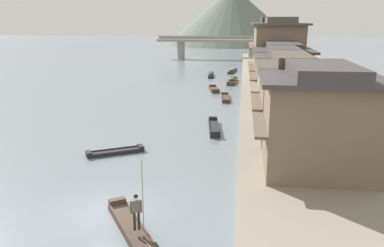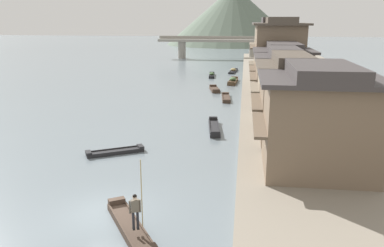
{
  "view_description": "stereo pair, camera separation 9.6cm",
  "coord_description": "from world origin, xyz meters",
  "views": [
    {
      "loc": [
        6.35,
        -16.65,
        9.09
      ],
      "look_at": [
        2.77,
        11.07,
        1.64
      ],
      "focal_mm": 36.88,
      "sensor_mm": 36.0,
      "label": 1
    },
    {
      "loc": [
        6.44,
        -16.64,
        9.09
      ],
      "look_at": [
        2.77,
        11.07,
        1.64
      ],
      "focal_mm": 36.88,
      "sensor_mm": 36.0,
      "label": 2
    }
  ],
  "objects": [
    {
      "name": "ground_plane",
      "position": [
        0.0,
        0.0,
        0.0
      ],
      "size": [
        400.0,
        400.0,
        0.0
      ],
      "primitive_type": "plane",
      "color": "slate"
    },
    {
      "name": "riverbank_right",
      "position": [
        15.23,
        30.0,
        0.28
      ],
      "size": [
        18.0,
        110.0,
        0.55
      ],
      "primitive_type": "cube",
      "color": "gray",
      "rests_on": "ground"
    },
    {
      "name": "boat_foreground_poled",
      "position": [
        1.68,
        -1.52,
        0.18
      ],
      "size": [
        3.39,
        4.63,
        0.55
      ],
      "color": "#423328",
      "rests_on": "ground"
    },
    {
      "name": "boatman_person",
      "position": [
        2.18,
        -2.26,
        1.56
      ],
      "size": [
        0.52,
        0.38,
        3.04
      ],
      "color": "black",
      "rests_on": "boat_foreground_poled"
    },
    {
      "name": "boat_moored_nearest",
      "position": [
        4.52,
        53.16,
        0.22
      ],
      "size": [
        1.56,
        5.87,
        0.69
      ],
      "color": "#232326",
      "rests_on": "ground"
    },
    {
      "name": "boat_moored_second",
      "position": [
        4.85,
        41.0,
        0.28
      ],
      "size": [
        1.48,
        5.6,
        0.84
      ],
      "color": "brown",
      "rests_on": "ground"
    },
    {
      "name": "boat_moored_third",
      "position": [
        1.22,
        47.29,
        0.21
      ],
      "size": [
        1.22,
        5.37,
        0.65
      ],
      "color": "#232326",
      "rests_on": "ground"
    },
    {
      "name": "boat_moored_far",
      "position": [
        4.09,
        15.38,
        0.18
      ],
      "size": [
        1.4,
        5.08,
        0.55
      ],
      "color": "#232326",
      "rests_on": "ground"
    },
    {
      "name": "boat_midriver_drifting",
      "position": [
        -2.28,
        8.43,
        0.13
      ],
      "size": [
        3.85,
        2.7,
        0.38
      ],
      "color": "#232326",
      "rests_on": "ground"
    },
    {
      "name": "boat_midriver_upstream",
      "position": [
        2.68,
        34.17,
        0.17
      ],
      "size": [
        1.75,
        4.02,
        0.5
      ],
      "color": "#423328",
      "rests_on": "ground"
    },
    {
      "name": "boat_upstream_distant",
      "position": [
        4.44,
        28.63,
        0.14
      ],
      "size": [
        1.26,
        4.79,
        0.42
      ],
      "color": "#423328",
      "rests_on": "ground"
    },
    {
      "name": "house_waterfront_nearest",
      "position": [
        10.71,
        5.73,
        3.56
      ],
      "size": [
        7.07,
        6.48,
        6.14
      ],
      "color": "#75604C",
      "rests_on": "riverbank_right"
    },
    {
      "name": "house_waterfront_second",
      "position": [
        9.78,
        12.33,
        3.56
      ],
      "size": [
        5.22,
        7.02,
        6.14
      ],
      "color": "#75604C",
      "rests_on": "riverbank_right"
    },
    {
      "name": "house_waterfront_tall",
      "position": [
        9.83,
        18.59,
        3.57
      ],
      "size": [
        5.32,
        6.07,
        6.14
      ],
      "color": "gray",
      "rests_on": "riverbank_right"
    },
    {
      "name": "house_waterfront_narrow",
      "position": [
        10.43,
        25.8,
        3.55
      ],
      "size": [
        6.52,
        7.27,
        6.14
      ],
      "color": "#75604C",
      "rests_on": "riverbank_right"
    },
    {
      "name": "house_waterfront_far",
      "position": [
        10.56,
        32.68,
        4.86
      ],
      "size": [
        6.79,
        6.73,
        8.74
      ],
      "color": "#75604C",
      "rests_on": "riverbank_right"
    },
    {
      "name": "house_waterfront_end",
      "position": [
        9.83,
        38.72,
        4.87
      ],
      "size": [
        5.32,
        6.31,
        8.74
      ],
      "color": "#7F705B",
      "rests_on": "riverbank_right"
    },
    {
      "name": "stone_bridge",
      "position": [
        0.0,
        76.47,
        3.45
      ],
      "size": [
        27.64,
        2.4,
        5.19
      ],
      "color": "gray",
      "rests_on": "ground"
    },
    {
      "name": "hill_far_west",
      "position": [
        1.86,
        132.36,
        10.25
      ],
      "size": [
        48.47,
        48.47,
        20.5
      ],
      "primitive_type": "cone",
      "color": "#5B6B5B",
      "rests_on": "ground"
    }
  ]
}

